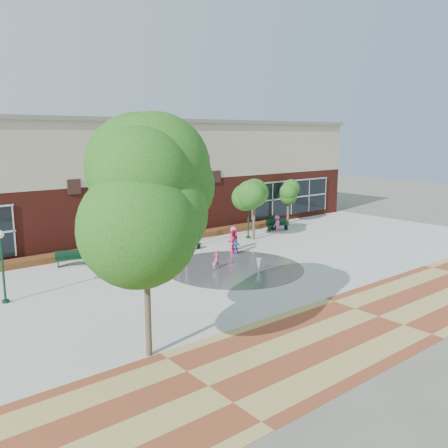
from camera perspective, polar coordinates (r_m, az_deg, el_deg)
ground at (r=26.80m, az=5.41°, el=-6.72°), size 120.00×120.00×0.00m
plaza_concrete at (r=29.66m, az=-0.00°, el=-4.93°), size 46.00×18.00×0.01m
paver_band at (r=22.62m, az=18.08°, el=-10.55°), size 46.00×6.00×0.01m
splash_pad at (r=28.92m, az=1.25°, el=-5.35°), size 8.40×8.40×0.01m
library_building at (r=40.11m, az=-12.24°, el=5.67°), size 44.40×10.40×9.20m
flower_bed at (r=35.72m, az=-7.68°, el=-2.33°), size 26.00×1.20×0.40m
flagpole_left at (r=33.93m, az=-5.66°, el=5.28°), size 1.02×0.17×8.66m
flagpole_right at (r=33.26m, az=-4.64°, el=4.67°), size 0.97×0.33×8.09m
lamp_left at (r=24.87m, az=-25.16°, el=-3.77°), size 0.38×0.38×3.58m
lamp_right at (r=36.76m, az=2.96°, el=1.76°), size 0.39×0.39×3.69m
bench_left at (r=30.81m, az=-17.85°, el=-4.27°), size 2.00×1.12×0.97m
bench_mid at (r=33.38m, az=-3.95°, el=-2.75°), size 1.55×0.50×0.77m
bench_right at (r=40.32m, az=6.46°, el=-0.35°), size 2.03×1.07×0.98m
trash_can at (r=40.73m, az=5.85°, el=0.16°), size 0.70×0.70×1.15m
tree_big_left at (r=16.59m, az=-9.57°, el=3.56°), size 5.24×5.24×8.37m
tree_mid at (r=36.13m, az=3.65°, el=3.60°), size 2.89×2.89×4.87m
tree_small_right at (r=43.25m, az=7.77°, el=3.92°), size 2.37×2.37×4.05m
water_jet_a at (r=28.56m, az=4.19°, el=-5.59°), size 0.37×0.37×0.71m
water_jet_b at (r=28.47m, az=-1.25°, el=-5.62°), size 0.19×0.19×0.43m
child_splash at (r=28.79m, az=-0.92°, el=-4.23°), size 0.44×0.30×1.16m
adult_red at (r=32.26m, az=1.08°, el=-2.15°), size 0.87×0.72×1.65m
adult_pink at (r=33.15m, az=1.14°, el=-1.76°), size 0.85×0.57×1.69m
child_blue at (r=32.00m, az=1.42°, el=-2.77°), size 0.67×0.60×1.09m
person_bench at (r=39.78m, az=6.37°, el=0.05°), size 1.00×0.74×1.38m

